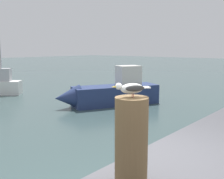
% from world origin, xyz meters
% --- Properties ---
extents(mooring_post, '(0.33, 0.33, 0.87)m').
position_xyz_m(mooring_post, '(-0.47, -0.43, 1.56)').
color(mooring_post, brown).
rests_on(mooring_post, harbor_quay).
extents(seagull, '(0.36, 0.25, 0.14)m').
position_xyz_m(seagull, '(-0.48, -0.43, 2.08)').
color(seagull, '#C66B60').
rests_on(seagull, mooring_post).
extents(boat_navy, '(4.53, 2.95, 1.73)m').
position_xyz_m(boat_navy, '(6.01, 5.61, 0.52)').
color(boat_navy, navy).
rests_on(boat_navy, ground_plane).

